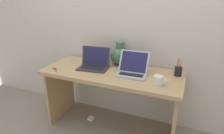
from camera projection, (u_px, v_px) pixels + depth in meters
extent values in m
plane|color=gray|center=(112.00, 127.00, 2.35)|extent=(6.00, 6.00, 0.00)
cube|color=beige|center=(124.00, 21.00, 2.22)|extent=(4.40, 0.04, 2.40)
cube|color=tan|center=(112.00, 73.00, 2.10)|extent=(1.47, 0.61, 0.04)
cube|color=tan|center=(61.00, 91.00, 2.48)|extent=(0.03, 0.52, 0.68)
cube|color=tan|center=(176.00, 116.00, 1.98)|extent=(0.03, 0.52, 0.68)
cube|color=#333338|center=(93.00, 68.00, 2.17)|extent=(0.34, 0.25, 0.01)
cube|color=black|center=(93.00, 67.00, 2.16)|extent=(0.27, 0.16, 0.00)
cube|color=#333338|center=(96.00, 56.00, 2.21)|extent=(0.32, 0.08, 0.21)
cube|color=#23234C|center=(96.00, 56.00, 2.21)|extent=(0.28, 0.07, 0.18)
cube|color=#B2B2B7|center=(132.00, 74.00, 2.01)|extent=(0.31, 0.26, 0.01)
cube|color=black|center=(132.00, 73.00, 2.00)|extent=(0.25, 0.16, 0.00)
cube|color=#B2B2B7|center=(134.00, 62.00, 2.02)|extent=(0.31, 0.14, 0.21)
cube|color=#23234C|center=(134.00, 62.00, 2.02)|extent=(0.27, 0.12, 0.19)
ellipsoid|color=#47704C|center=(120.00, 56.00, 2.27)|extent=(0.22, 0.22, 0.20)
cylinder|color=#47704C|center=(120.00, 45.00, 2.22)|extent=(0.10, 0.10, 0.08)
cylinder|color=white|center=(158.00, 80.00, 1.78)|extent=(0.09, 0.09, 0.09)
torus|color=white|center=(165.00, 81.00, 1.76)|extent=(0.05, 0.01, 0.05)
cylinder|color=black|center=(178.00, 71.00, 1.97)|extent=(0.07, 0.07, 0.09)
cylinder|color=orange|center=(179.00, 66.00, 1.94)|extent=(0.02, 0.01, 0.16)
cylinder|color=orange|center=(180.00, 67.00, 1.95)|extent=(0.02, 0.03, 0.14)
cylinder|color=#338CBF|center=(177.00, 67.00, 1.96)|extent=(0.01, 0.02, 0.13)
cube|color=#B7B7BC|center=(57.00, 71.00, 2.10)|extent=(0.09, 0.06, 0.00)
cube|color=#B7B7BC|center=(56.00, 71.00, 2.10)|extent=(0.08, 0.08, 0.00)
torus|color=#D83359|center=(54.00, 69.00, 2.16)|extent=(0.03, 0.03, 0.01)
torus|color=#D83359|center=(55.00, 68.00, 2.17)|extent=(0.03, 0.04, 0.01)
cube|color=white|center=(91.00, 118.00, 2.48)|extent=(0.07, 0.07, 0.03)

